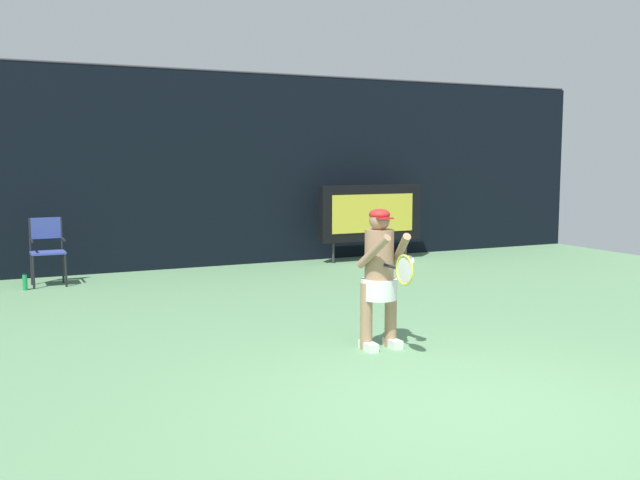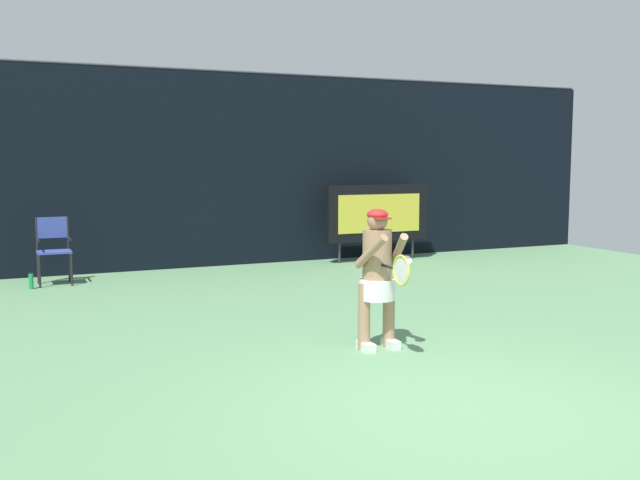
{
  "view_description": "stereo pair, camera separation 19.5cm",
  "coord_description": "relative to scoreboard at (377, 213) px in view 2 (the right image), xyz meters",
  "views": [
    {
      "loc": [
        -3.53,
        -4.67,
        2.03
      ],
      "look_at": [
        0.19,
        3.15,
        1.05
      ],
      "focal_mm": 40.81,
      "sensor_mm": 36.0,
      "label": 1
    },
    {
      "loc": [
        -3.36,
        -4.75,
        2.03
      ],
      "look_at": [
        0.19,
        3.15,
        1.05
      ],
      "focal_mm": 40.81,
      "sensor_mm": 36.0,
      "label": 2
    }
  ],
  "objects": [
    {
      "name": "backdrop_screen",
      "position": [
        -3.53,
        0.65,
        0.86
      ],
      "size": [
        18.0,
        0.12,
        3.66
      ],
      "color": "black",
      "rests_on": "ground"
    },
    {
      "name": "tennis_racket",
      "position": [
        -3.24,
        -6.41,
        -0.03
      ],
      "size": [
        0.03,
        0.6,
        0.31
      ],
      "rotation": [
        0.0,
        0.0,
        0.1
      ],
      "color": "black"
    },
    {
      "name": "ground",
      "position": [
        -3.53,
        -8.03,
        -0.96
      ],
      "size": [
        18.0,
        22.0,
        0.03
      ],
      "color": "#608F62"
    },
    {
      "name": "scoreboard",
      "position": [
        0.0,
        0.0,
        0.0
      ],
      "size": [
        2.2,
        0.21,
        1.5
      ],
      "color": "black",
      "rests_on": "ground"
    },
    {
      "name": "umpire_chair",
      "position": [
        -6.06,
        -0.26,
        -0.33
      ],
      "size": [
        0.52,
        0.44,
        1.08
      ],
      "color": "black",
      "rests_on": "ground"
    },
    {
      "name": "water_bottle",
      "position": [
        -6.43,
        -0.58,
        -0.82
      ],
      "size": [
        0.07,
        0.07,
        0.27
      ],
      "color": "#1A964B",
      "rests_on": "ground"
    },
    {
      "name": "tennis_player",
      "position": [
        -3.22,
        -5.91,
        -0.13
      ],
      "size": [
        0.52,
        0.59,
        1.5
      ],
      "color": "white",
      "rests_on": "ground"
    }
  ]
}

